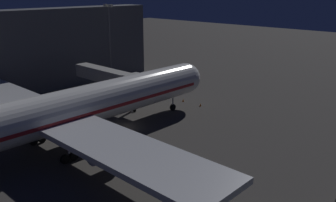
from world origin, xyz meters
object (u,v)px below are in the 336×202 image
apron_floodlight_mast (110,38)px  traffic_cone_nose_port (200,105)px  jet_bridge (114,78)px  airliner_at_gate (62,112)px  traffic_cone_nose_starboard (183,100)px

apron_floodlight_mast → traffic_cone_nose_port: 29.55m
jet_bridge → apron_floodlight_mast: size_ratio=1.02×
jet_bridge → apron_floodlight_mast: apron_floodlight_mast is taller
apron_floodlight_mast → traffic_cone_nose_port: size_ratio=33.13×
jet_bridge → apron_floodlight_mast: 19.63m
airliner_at_gate → jet_bridge: airliner_at_gate is taller
traffic_cone_nose_starboard → apron_floodlight_mast: bearing=-0.7°
jet_bridge → traffic_cone_nose_port: bearing=-138.5°
jet_bridge → traffic_cone_nose_port: (-12.43, -10.98, -5.25)m
jet_bridge → traffic_cone_nose_starboard: (-8.03, -10.98, -5.25)m
airliner_at_gate → traffic_cone_nose_starboard: bearing=-85.5°
airliner_at_gate → traffic_cone_nose_port: bearing=-94.5°
airliner_at_gate → traffic_cone_nose_starboard: 28.76m
airliner_at_gate → jet_bridge: (10.23, -17.23, 0.09)m
jet_bridge → traffic_cone_nose_starboard: bearing=-126.2°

